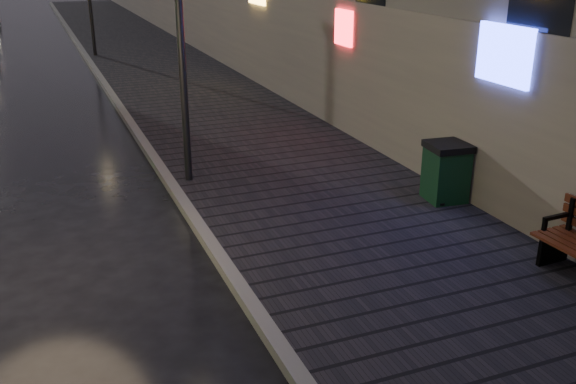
{
  "coord_description": "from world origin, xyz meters",
  "views": [
    {
      "loc": [
        -0.72,
        -5.5,
        4.39
      ],
      "look_at": [
        2.69,
        2.97,
        0.85
      ],
      "focal_mm": 40.0,
      "sensor_mm": 36.0,
      "label": 1
    }
  ],
  "objects": [
    {
      "name": "trash_bin",
      "position": [
        5.8,
        3.28,
        0.68
      ],
      "size": [
        0.75,
        0.75,
        1.04
      ],
      "rotation": [
        0.0,
        0.0,
        -0.1
      ],
      "color": "black",
      "rests_on": "sidewalk"
    },
    {
      "name": "sidewalk",
      "position": [
        3.9,
        21.0,
        0.07
      ],
      "size": [
        4.6,
        58.0,
        0.15
      ],
      "primitive_type": "cube",
      "color": "black",
      "rests_on": "ground"
    },
    {
      "name": "curb",
      "position": [
        1.5,
        21.0,
        0.07
      ],
      "size": [
        0.2,
        58.0,
        0.15
      ],
      "primitive_type": "cube",
      "color": "slate",
      "rests_on": "ground"
    }
  ]
}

